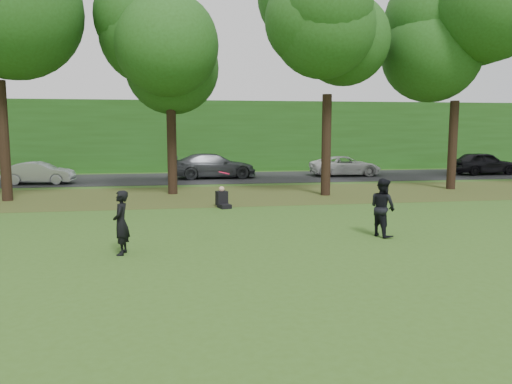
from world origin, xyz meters
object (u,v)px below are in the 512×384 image
player_left (121,223)px  player_right (383,207)px  seated_person (222,200)px  frisbee (224,173)px

player_left → player_right: bearing=103.2°
player_left → player_right: 7.29m
player_left → seated_person: size_ratio=1.93×
frisbee → seated_person: frisbee is taller
player_left → seated_person: player_left is taller
player_right → seated_person: 7.23m
player_left → frisbee: frisbee is taller
player_left → player_right: player_right is taller
player_right → seated_person: size_ratio=2.03×
frisbee → seated_person: size_ratio=0.40×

